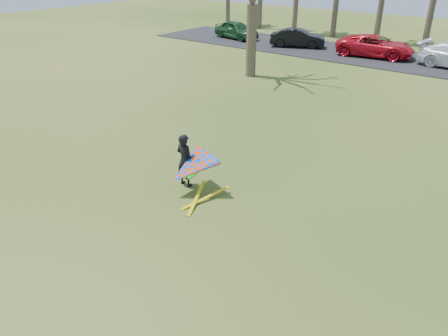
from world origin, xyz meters
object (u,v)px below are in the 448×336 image
Objects in this scene: car_2 at (375,46)px; car_0 at (236,30)px; kite_flyer at (190,167)px; car_1 at (298,38)px.

car_0 is at bearing 84.53° from car_2.
car_2 is 2.29× the size of kite_flyer.
car_2 is 23.31m from kite_flyer.
car_1 is 1.80× the size of kite_flyer.
car_2 is (12.33, 0.27, 0.01)m from car_0.
kite_flyer reaches higher than car_0.
kite_flyer is (8.87, -22.84, 0.09)m from car_1.
car_2 reaches higher than car_1.
car_2 is (6.20, 0.32, 0.05)m from car_1.
car_1 is (6.13, -0.04, -0.04)m from car_0.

